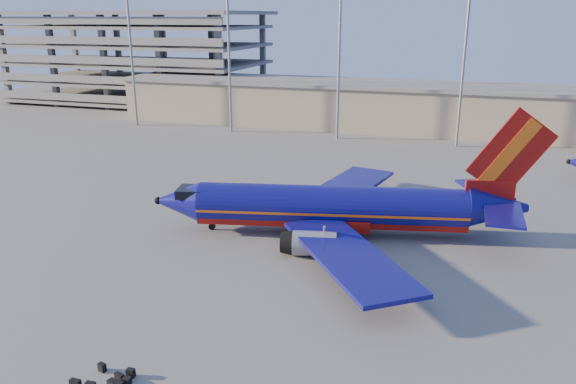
% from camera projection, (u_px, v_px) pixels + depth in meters
% --- Properties ---
extents(ground, '(220.00, 220.00, 0.00)m').
position_uv_depth(ground, '(278.00, 236.00, 54.58)').
color(ground, slate).
rests_on(ground, ground).
extents(terminal_building, '(122.00, 16.00, 8.50)m').
position_uv_depth(terminal_building, '(432.00, 108.00, 102.89)').
color(terminal_building, gray).
rests_on(terminal_building, ground).
extents(parking_garage, '(62.00, 32.00, 21.40)m').
position_uv_depth(parking_garage, '(136.00, 53.00, 136.49)').
color(parking_garage, slate).
rests_on(parking_garage, ground).
extents(light_mast_row, '(101.60, 1.60, 28.65)m').
position_uv_depth(light_mast_row, '(401.00, 35.00, 89.50)').
color(light_mast_row, gray).
rests_on(light_mast_row, ground).
extents(aircraft_main, '(37.17, 35.35, 12.75)m').
position_uv_depth(aircraft_main, '(340.00, 208.00, 54.29)').
color(aircraft_main, navy).
rests_on(aircraft_main, ground).
extents(luggage_pile, '(3.26, 2.20, 0.53)m').
position_uv_depth(luggage_pile, '(109.00, 380.00, 32.68)').
color(luggage_pile, black).
rests_on(luggage_pile, ground).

